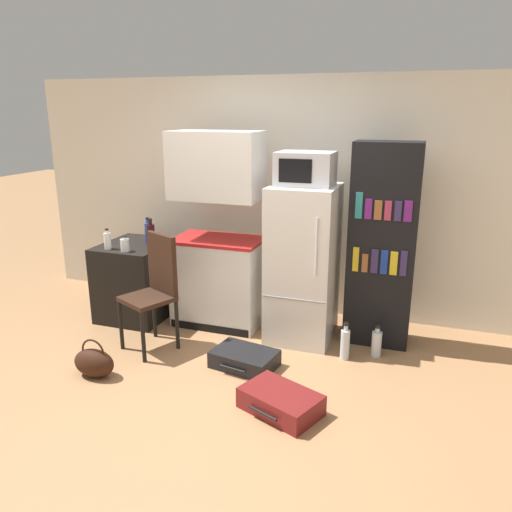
% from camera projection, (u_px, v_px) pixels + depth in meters
% --- Properties ---
extents(ground_plane, '(24.00, 24.00, 0.00)m').
position_uv_depth(ground_plane, '(218.00, 398.00, 3.84)').
color(ground_plane, '#A3754C').
extents(wall_back, '(6.40, 0.10, 2.47)m').
position_uv_depth(wall_back, '(308.00, 198.00, 5.25)').
color(wall_back, silver).
rests_on(wall_back, ground_plane).
extents(side_table, '(0.66, 0.76, 0.79)m').
position_uv_depth(side_table, '(137.00, 280.00, 5.29)').
color(side_table, black).
rests_on(side_table, ground_plane).
extents(kitchen_hutch, '(0.89, 0.55, 1.94)m').
position_uv_depth(kitchen_hutch, '(218.00, 239.00, 4.97)').
color(kitchen_hutch, silver).
rests_on(kitchen_hutch, ground_plane).
extents(refrigerator, '(0.60, 0.67, 1.48)m').
position_uv_depth(refrigerator, '(303.00, 264.00, 4.68)').
color(refrigerator, silver).
rests_on(refrigerator, ground_plane).
extents(microwave, '(0.50, 0.39, 0.30)m').
position_uv_depth(microwave, '(306.00, 169.00, 4.43)').
color(microwave, '#B7B7BC').
rests_on(microwave, refrigerator).
extents(bookshelf, '(0.59, 0.36, 1.87)m').
position_uv_depth(bookshelf, '(382.00, 246.00, 4.55)').
color(bookshelf, black).
rests_on(bookshelf, ground_plane).
extents(bottle_clear_short, '(0.09, 0.09, 0.16)m').
position_uv_depth(bottle_clear_short, '(125.00, 245.00, 4.88)').
color(bottle_clear_short, silver).
rests_on(bottle_clear_short, side_table).
extents(bottle_milk_white, '(0.07, 0.07, 0.21)m').
position_uv_depth(bottle_milk_white, '(108.00, 240.00, 4.96)').
color(bottle_milk_white, white).
rests_on(bottle_milk_white, side_table).
extents(bottle_blue_soda, '(0.07, 0.07, 0.27)m').
position_uv_depth(bottle_blue_soda, '(148.00, 232.00, 5.19)').
color(bottle_blue_soda, '#1E47A3').
rests_on(bottle_blue_soda, side_table).
extents(bottle_wine_dark, '(0.08, 0.08, 0.29)m').
position_uv_depth(bottle_wine_dark, '(151.00, 235.00, 5.04)').
color(bottle_wine_dark, black).
rests_on(bottle_wine_dark, side_table).
extents(chair, '(0.53, 0.53, 1.06)m').
position_uv_depth(chair, '(156.00, 283.00, 4.53)').
color(chair, black).
rests_on(chair, ground_plane).
extents(suitcase_large_flat, '(0.59, 0.45, 0.14)m').
position_uv_depth(suitcase_large_flat, '(245.00, 359.00, 4.29)').
color(suitcase_large_flat, black).
rests_on(suitcase_large_flat, ground_plane).
extents(suitcase_small_flat, '(0.66, 0.55, 0.16)m').
position_uv_depth(suitcase_small_flat, '(281.00, 402.00, 3.65)').
color(suitcase_small_flat, maroon).
rests_on(suitcase_small_flat, ground_plane).
extents(handbag, '(0.36, 0.20, 0.33)m').
position_uv_depth(handbag, '(94.00, 362.00, 4.12)').
color(handbag, '#33190F').
rests_on(handbag, ground_plane).
extents(water_bottle_front, '(0.08, 0.08, 0.35)m').
position_uv_depth(water_bottle_front, '(345.00, 343.00, 4.41)').
color(water_bottle_front, silver).
rests_on(water_bottle_front, ground_plane).
extents(water_bottle_middle, '(0.09, 0.09, 0.30)m').
position_uv_depth(water_bottle_middle, '(376.00, 343.00, 4.46)').
color(water_bottle_middle, silver).
rests_on(water_bottle_middle, ground_plane).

